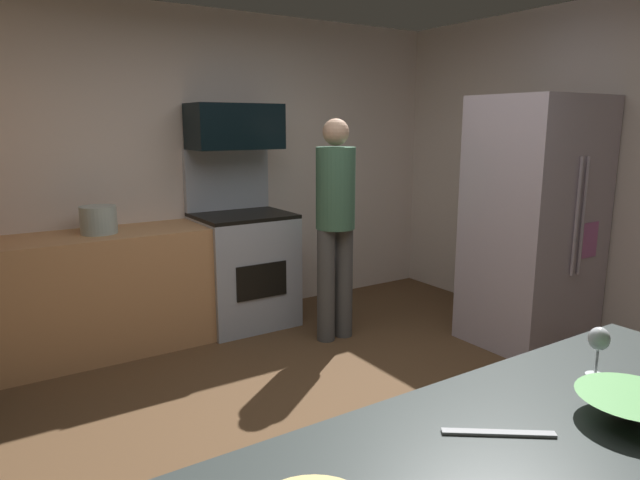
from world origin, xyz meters
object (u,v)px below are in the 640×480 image
oven_range (243,265)px  wine_glass_near (599,342)px  microwave (235,127)px  refrigerator (533,222)px  person_cook (335,218)px  stock_pot (98,220)px  mixing_bowl_large (632,408)px

oven_range → wine_glass_near: 3.37m
oven_range → microwave: bearing=90.0°
refrigerator → wine_glass_near: 2.71m
microwave → person_cook: microwave is taller
refrigerator → stock_pot: bearing=151.1°
oven_range → person_cook: 0.96m
oven_range → wine_glass_near: oven_range is taller
mixing_bowl_large → oven_range: bearing=81.6°
person_cook → wine_glass_near: 2.73m
mixing_bowl_large → stock_pot: stock_pot is taller
wine_glass_near → stock_pot: size_ratio=0.63×
person_cook → mixing_bowl_large: size_ratio=5.86×
stock_pot → oven_range: bearing=-0.3°
microwave → refrigerator: refrigerator is taller
mixing_bowl_large → wine_glass_near: 0.28m
refrigerator → wine_glass_near: refrigerator is taller
refrigerator → wine_glass_near: size_ratio=11.59×
microwave → wine_glass_near: (-0.35, -3.40, -0.64)m
oven_range → microwave: (0.00, 0.09, 1.14)m
microwave → stock_pot: size_ratio=2.89×
wine_glass_near → stock_pot: stock_pot is taller
mixing_bowl_large → stock_pot: 3.58m
refrigerator → stock_pot: (-2.83, 1.56, 0.06)m
wine_glass_near → stock_pot: 3.41m
mixing_bowl_large → wine_glass_near: (0.17, 0.20, 0.08)m
oven_range → refrigerator: (1.71, -1.55, 0.43)m
person_cook → refrigerator: bearing=-34.0°
oven_range → microwave: microwave is taller
microwave → stock_pot: bearing=-175.9°
person_cook → oven_range: bearing=122.5°
person_cook → mixing_bowl_large: (-0.97, -2.81, -0.03)m
oven_range → refrigerator: size_ratio=0.78×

